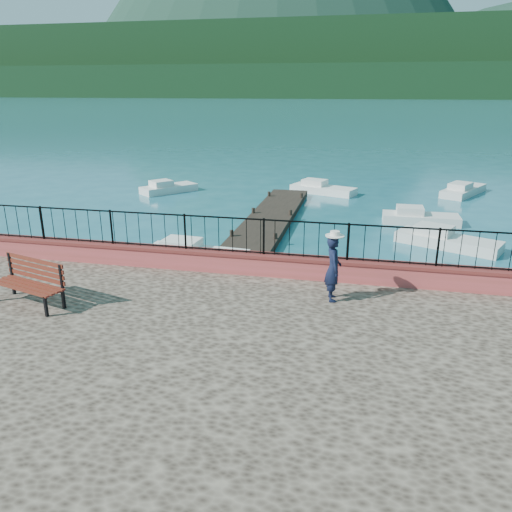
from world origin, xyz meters
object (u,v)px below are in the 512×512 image
at_px(boat_2, 421,215).
at_px(boat_3, 169,186).
at_px(park_bench, 30,292).
at_px(boat_5, 464,188).
at_px(boat_0, 196,251).
at_px(person, 333,268).
at_px(boat_4, 323,187).
at_px(boat_1, 448,237).

bearing_deg(boat_2, boat_3, 162.78).
bearing_deg(park_bench, boat_2, 70.95).
bearing_deg(boat_3, boat_5, -40.76).
xyz_separation_m(boat_0, boat_3, (-5.68, 11.62, 0.00)).
bearing_deg(person, boat_4, -6.59).
distance_m(park_bench, person, 7.10).
relative_size(boat_0, boat_4, 0.97).
relative_size(boat_1, boat_2, 1.15).
height_order(park_bench, boat_3, park_bench).
height_order(boat_4, boat_5, same).
bearing_deg(person, boat_2, -26.72).
bearing_deg(boat_4, boat_5, 30.17).
bearing_deg(person, boat_1, -36.00).
height_order(park_bench, boat_5, park_bench).
xyz_separation_m(person, boat_0, (-5.23, 5.22, -1.59)).
bearing_deg(boat_3, boat_4, -40.57).
xyz_separation_m(person, boat_2, (3.26, 12.52, -1.59)).
height_order(park_bench, person, person).
distance_m(boat_0, boat_3, 12.93).
distance_m(boat_0, boat_1, 9.95).
height_order(person, boat_5, person).
height_order(person, boat_4, person).
relative_size(park_bench, boat_3, 0.60).
xyz_separation_m(park_bench, boat_2, (10.12, 14.29, -1.11)).
bearing_deg(boat_4, boat_3, -149.43).
bearing_deg(boat_4, person, -64.31).
height_order(boat_1, boat_2, same).
xyz_separation_m(park_bench, boat_5, (13.20, 21.72, -1.11)).
relative_size(person, boat_2, 0.46).
relative_size(park_bench, boat_5, 0.49).
height_order(boat_0, boat_2, same).
bearing_deg(boat_1, park_bench, -109.72).
relative_size(boat_1, boat_5, 0.95).
relative_size(person, boat_0, 0.42).
xyz_separation_m(boat_1, boat_5, (2.36, 10.97, 0.00)).
xyz_separation_m(boat_1, boat_4, (-5.77, 9.53, 0.00)).
height_order(boat_1, boat_4, same).
distance_m(person, boat_1, 9.95).
xyz_separation_m(person, boat_5, (6.34, 19.95, -1.59)).
bearing_deg(park_bench, boat_0, 93.14).
distance_m(person, boat_3, 20.12).
height_order(person, boat_3, person).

